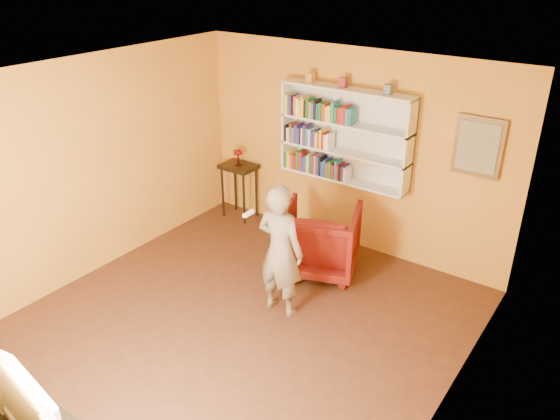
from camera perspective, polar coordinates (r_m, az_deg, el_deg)
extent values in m
cube|color=#412314|center=(6.17, -5.06, -12.86)|extent=(5.30, 5.80, 0.12)
cube|color=orange|center=(7.33, 7.33, 6.19)|extent=(5.30, 0.04, 2.70)
cube|color=orange|center=(7.00, -19.94, 3.84)|extent=(0.04, 5.80, 2.70)
cube|color=orange|center=(4.45, 17.45, -8.77)|extent=(0.04, 5.80, 2.70)
cube|color=silver|center=(4.94, -6.34, 13.30)|extent=(5.30, 5.80, 0.06)
cube|color=white|center=(7.22, 7.28, 7.97)|extent=(1.80, 0.03, 1.20)
cube|color=white|center=(7.55, 0.84, 8.98)|extent=(0.03, 0.28, 1.20)
cube|color=white|center=(6.76, 13.36, 6.21)|extent=(0.03, 0.28, 1.20)
cube|color=white|center=(7.32, 6.53, 3.25)|extent=(1.80, 0.28, 0.03)
cube|color=white|center=(7.18, 6.68, 6.05)|extent=(1.80, 0.28, 0.03)
cube|color=white|center=(7.06, 6.84, 8.95)|extent=(1.80, 0.28, 0.03)
cube|color=white|center=(6.95, 7.03, 12.42)|extent=(1.80, 0.28, 0.03)
cube|color=#186D28|center=(7.64, 0.87, 5.33)|extent=(0.04, 0.15, 0.20)
cube|color=yellow|center=(7.62, 1.20, 5.46)|extent=(0.04, 0.18, 0.25)
cube|color=#D7602B|center=(7.60, 1.40, 5.22)|extent=(0.03, 0.16, 0.20)
cube|color=maroon|center=(7.57, 1.57, 5.19)|extent=(0.03, 0.14, 0.21)
cube|color=maroon|center=(7.57, 1.90, 5.14)|extent=(0.03, 0.18, 0.21)
cube|color=#186D28|center=(7.53, 2.14, 5.29)|extent=(0.04, 0.17, 0.27)
cube|color=maroon|center=(7.50, 2.41, 5.20)|extent=(0.04, 0.16, 0.27)
cube|color=#203C96|center=(7.50, 2.68, 4.93)|extent=(0.02, 0.18, 0.20)
cube|color=#203C96|center=(7.48, 2.92, 4.96)|extent=(0.04, 0.18, 0.23)
cube|color=yellow|center=(7.45, 3.22, 4.95)|extent=(0.04, 0.17, 0.25)
cube|color=#186D28|center=(7.42, 3.41, 4.83)|extent=(0.02, 0.14, 0.24)
cube|color=#402267|center=(7.40, 3.66, 4.88)|extent=(0.04, 0.15, 0.27)
cube|color=#D7602B|center=(7.39, 3.95, 4.83)|extent=(0.03, 0.16, 0.27)
cube|color=#203C96|center=(7.38, 4.28, 4.76)|extent=(0.03, 0.19, 0.26)
cube|color=black|center=(7.36, 4.47, 4.68)|extent=(0.02, 0.17, 0.26)
cube|color=#203C96|center=(7.35, 4.72, 4.45)|extent=(0.04, 0.18, 0.21)
cube|color=#203C96|center=(7.33, 4.99, 4.51)|extent=(0.03, 0.19, 0.24)
cube|color=maroon|center=(7.32, 5.19, 4.32)|extent=(0.03, 0.18, 0.21)
cube|color=#186D28|center=(7.28, 5.42, 4.29)|extent=(0.04, 0.14, 0.23)
cube|color=maroon|center=(7.28, 5.80, 4.10)|extent=(0.04, 0.17, 0.19)
cube|color=teal|center=(7.24, 6.10, 4.27)|extent=(0.03, 0.17, 0.26)
cube|color=maroon|center=(7.24, 6.34, 4.06)|extent=(0.02, 0.18, 0.21)
cube|color=black|center=(7.23, 6.54, 3.94)|extent=(0.03, 0.18, 0.20)
cube|color=#402267|center=(7.22, 6.80, 3.93)|extent=(0.03, 0.18, 0.21)
cube|color=white|center=(7.19, 7.03, 3.77)|extent=(0.04, 0.16, 0.19)
cube|color=black|center=(7.52, 0.90, 8.17)|extent=(0.03, 0.17, 0.23)
cube|color=white|center=(7.49, 1.12, 7.96)|extent=(0.04, 0.15, 0.19)
cube|color=maroon|center=(7.47, 1.41, 8.19)|extent=(0.03, 0.17, 0.26)
cube|color=teal|center=(7.45, 1.66, 7.94)|extent=(0.04, 0.16, 0.21)
cube|color=#402267|center=(7.43, 1.99, 8.07)|extent=(0.04, 0.18, 0.26)
cube|color=#203C96|center=(7.41, 2.23, 7.90)|extent=(0.03, 0.18, 0.23)
cube|color=black|center=(7.40, 2.41, 7.77)|extent=(0.03, 0.16, 0.21)
cube|color=white|center=(7.38, 2.61, 7.82)|extent=(0.02, 0.17, 0.23)
cube|color=#402267|center=(7.36, 2.90, 7.92)|extent=(0.04, 0.19, 0.27)
cube|color=teal|center=(7.33, 3.11, 7.70)|extent=(0.04, 0.15, 0.24)
cube|color=white|center=(7.32, 3.44, 7.65)|extent=(0.03, 0.18, 0.23)
cube|color=#402267|center=(7.30, 3.61, 7.51)|extent=(0.04, 0.15, 0.21)
cube|color=#203C96|center=(7.28, 3.84, 7.53)|extent=(0.02, 0.15, 0.23)
cube|color=yellow|center=(7.26, 4.05, 7.40)|extent=(0.04, 0.14, 0.21)
cube|color=maroon|center=(7.25, 4.35, 7.37)|extent=(0.02, 0.17, 0.21)
cube|color=yellow|center=(7.24, 4.58, 7.49)|extent=(0.03, 0.18, 0.25)
cube|color=maroon|center=(7.22, 4.79, 7.27)|extent=(0.03, 0.17, 0.21)
cube|color=white|center=(7.20, 4.99, 7.15)|extent=(0.04, 0.15, 0.20)
cube|color=white|center=(7.19, 5.29, 7.19)|extent=(0.03, 0.17, 0.22)
cube|color=yellow|center=(7.41, 0.96, 11.10)|extent=(0.04, 0.17, 0.26)
cube|color=teal|center=(7.38, 1.14, 11.01)|extent=(0.02, 0.15, 0.25)
cube|color=#402267|center=(7.37, 1.43, 11.01)|extent=(0.03, 0.18, 0.26)
cube|color=black|center=(7.36, 1.68, 10.74)|extent=(0.03, 0.19, 0.20)
cube|color=#D7602B|center=(7.32, 1.78, 10.88)|extent=(0.03, 0.14, 0.25)
cube|color=white|center=(7.32, 2.18, 10.80)|extent=(0.04, 0.19, 0.24)
cube|color=yellow|center=(7.29, 2.38, 10.64)|extent=(0.03, 0.16, 0.21)
cube|color=yellow|center=(7.27, 2.70, 10.77)|extent=(0.04, 0.19, 0.26)
cube|color=black|center=(7.25, 2.93, 10.56)|extent=(0.03, 0.16, 0.22)
cube|color=#186D28|center=(7.24, 3.21, 10.65)|extent=(0.03, 0.19, 0.25)
cube|color=#D7602B|center=(7.21, 3.43, 10.47)|extent=(0.03, 0.16, 0.22)
cube|color=teal|center=(7.18, 3.64, 10.38)|extent=(0.04, 0.14, 0.21)
cube|color=black|center=(7.16, 3.92, 10.50)|extent=(0.03, 0.15, 0.25)
cube|color=#203C96|center=(7.15, 4.17, 10.28)|extent=(0.03, 0.15, 0.21)
cube|color=#186D28|center=(7.13, 4.46, 10.28)|extent=(0.04, 0.15, 0.22)
cube|color=maroon|center=(7.12, 4.87, 10.22)|extent=(0.04, 0.18, 0.22)
cube|color=yellow|center=(7.09, 5.17, 10.06)|extent=(0.04, 0.17, 0.20)
cube|color=yellow|center=(7.07, 5.45, 10.03)|extent=(0.04, 0.17, 0.21)
cube|color=teal|center=(7.04, 5.78, 10.19)|extent=(0.04, 0.16, 0.26)
cube|color=#186D28|center=(7.03, 6.14, 9.91)|extent=(0.04, 0.18, 0.20)
cube|color=maroon|center=(7.01, 6.44, 9.86)|extent=(0.04, 0.18, 0.21)
cube|color=maroon|center=(6.98, 6.74, 9.82)|extent=(0.04, 0.17, 0.22)
cube|color=maroon|center=(6.97, 7.09, 9.85)|extent=(0.03, 0.19, 0.24)
cube|color=teal|center=(6.94, 7.29, 9.68)|extent=(0.04, 0.15, 0.21)
cube|color=teal|center=(6.93, 7.59, 9.63)|extent=(0.02, 0.16, 0.22)
cube|color=#C18437|center=(7.20, 3.19, 13.66)|extent=(0.09, 0.09, 0.12)
cube|color=maroon|center=(6.96, 6.63, 13.11)|extent=(0.09, 0.09, 0.12)
cube|color=slate|center=(6.69, 11.25, 12.27)|extent=(0.09, 0.09, 0.12)
cube|color=brown|center=(6.59, 20.02, 6.22)|extent=(0.55, 0.04, 0.70)
cube|color=gray|center=(6.57, 19.96, 6.17)|extent=(0.45, 0.02, 0.58)
cylinder|color=black|center=(8.38, -6.00, 1.82)|extent=(0.04, 0.04, 0.79)
cylinder|color=black|center=(8.14, -3.79, 1.14)|extent=(0.04, 0.04, 0.79)
cylinder|color=black|center=(8.59, -4.69, 2.49)|extent=(0.04, 0.04, 0.79)
cylinder|color=black|center=(8.35, -2.49, 1.85)|extent=(0.04, 0.04, 0.79)
cube|color=black|center=(8.20, -4.35, 4.55)|extent=(0.52, 0.40, 0.06)
cylinder|color=maroon|center=(8.19, -4.36, 4.80)|extent=(0.10, 0.10, 0.02)
cylinder|color=maroon|center=(8.16, -4.37, 5.28)|extent=(0.03, 0.03, 0.13)
ellipsoid|color=maroon|center=(8.12, -4.40, 6.01)|extent=(0.14, 0.14, 0.09)
cylinder|color=beige|center=(8.08, -4.01, 5.88)|extent=(0.01, 0.01, 0.10)
cylinder|color=beige|center=(8.12, -3.90, 5.98)|extent=(0.01, 0.01, 0.10)
cylinder|color=beige|center=(8.16, -3.98, 6.08)|extent=(0.01, 0.01, 0.10)
cylinder|color=beige|center=(8.19, -4.22, 6.13)|extent=(0.01, 0.01, 0.10)
cylinder|color=beige|center=(8.19, -4.52, 6.13)|extent=(0.01, 0.01, 0.10)
cylinder|color=beige|center=(8.17, -4.78, 6.07)|extent=(0.01, 0.01, 0.10)
cylinder|color=beige|center=(8.13, -4.89, 5.97)|extent=(0.01, 0.01, 0.10)
cylinder|color=beige|center=(8.09, -4.82, 5.87)|extent=(0.01, 0.01, 0.10)
cylinder|color=beige|center=(8.06, -4.58, 5.81)|extent=(0.01, 0.01, 0.10)
cylinder|color=beige|center=(8.06, -4.27, 5.82)|extent=(0.01, 0.01, 0.10)
imported|color=#4F0505|center=(6.95, 4.20, -3.06)|extent=(1.21, 1.23, 0.87)
imported|color=#726454|center=(5.99, 0.04, -4.29)|extent=(0.57, 0.38, 1.56)
cube|color=white|center=(5.67, -3.30, -0.37)|extent=(0.04, 0.15, 0.04)
imported|color=black|center=(4.40, -23.74, -17.98)|extent=(1.21, 0.34, 0.69)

